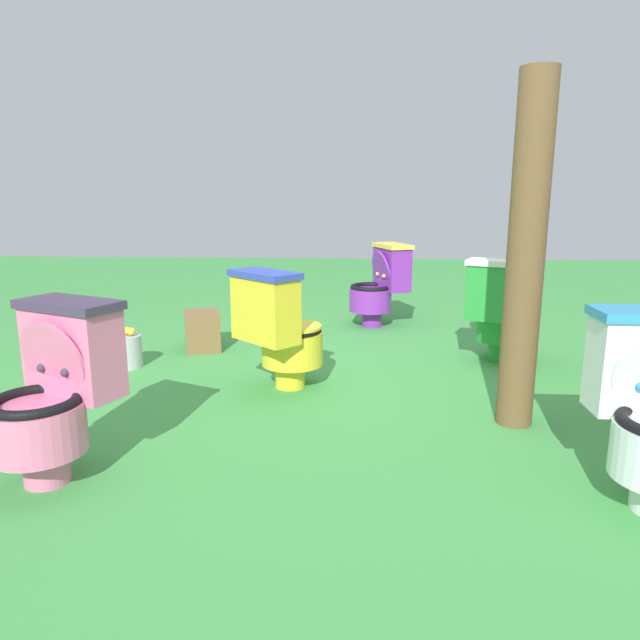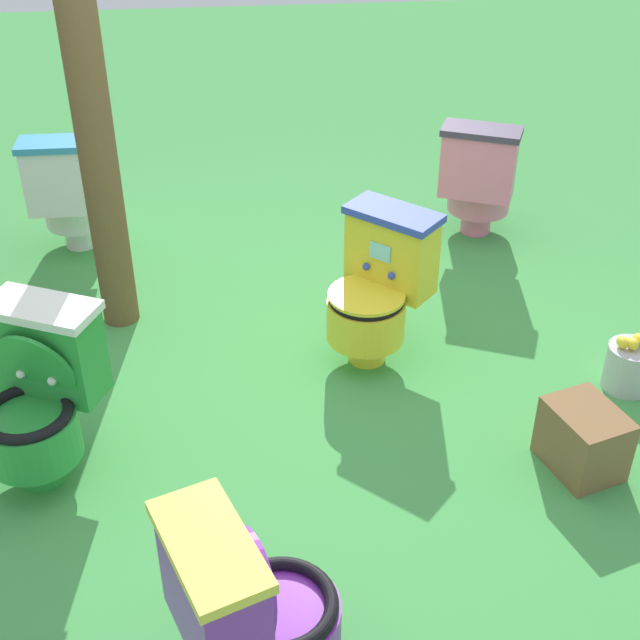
# 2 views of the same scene
# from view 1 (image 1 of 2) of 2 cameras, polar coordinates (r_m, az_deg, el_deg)

# --- Properties ---
(ground) EXTENTS (14.00, 14.00, 0.00)m
(ground) POSITION_cam_1_polar(r_m,az_deg,el_deg) (3.69, 2.44, -5.84)
(ground) COLOR #429947
(toilet_purple) EXTENTS (0.55, 0.60, 0.73)m
(toilet_purple) POSITION_cam_1_polar(r_m,az_deg,el_deg) (5.11, 5.99, 3.54)
(toilet_purple) COLOR purple
(toilet_purple) RESTS_ON ground
(toilet_green) EXTENTS (0.61, 0.57, 0.73)m
(toilet_green) POSITION_cam_1_polar(r_m,az_deg,el_deg) (4.14, 17.50, 0.96)
(toilet_green) COLOR green
(toilet_green) RESTS_ON ground
(toilet_pink) EXTENTS (0.61, 0.57, 0.73)m
(toilet_pink) POSITION_cam_1_polar(r_m,az_deg,el_deg) (2.59, -24.77, -6.27)
(toilet_pink) COLOR pink
(toilet_pink) RESTS_ON ground
(toilet_yellow) EXTENTS (0.63, 0.63, 0.73)m
(toilet_yellow) POSITION_cam_1_polar(r_m,az_deg,el_deg) (3.40, -3.95, -0.95)
(toilet_yellow) COLOR yellow
(toilet_yellow) RESTS_ON ground
(wooden_post) EXTENTS (0.18, 0.18, 1.72)m
(wooden_post) POSITION_cam_1_polar(r_m,az_deg,el_deg) (2.97, 19.68, 5.99)
(wooden_post) COLOR brown
(wooden_post) RESTS_ON ground
(small_crate) EXTENTS (0.38, 0.33, 0.28)m
(small_crate) POSITION_cam_1_polar(r_m,az_deg,el_deg) (4.43, -11.56, -1.05)
(small_crate) COLOR brown
(small_crate) RESTS_ON ground
(lemon_bucket) EXTENTS (0.22, 0.22, 0.28)m
(lemon_bucket) POSITION_cam_1_polar(r_m,az_deg,el_deg) (4.12, -18.71, -2.85)
(lemon_bucket) COLOR #B7B7BF
(lemon_bucket) RESTS_ON ground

